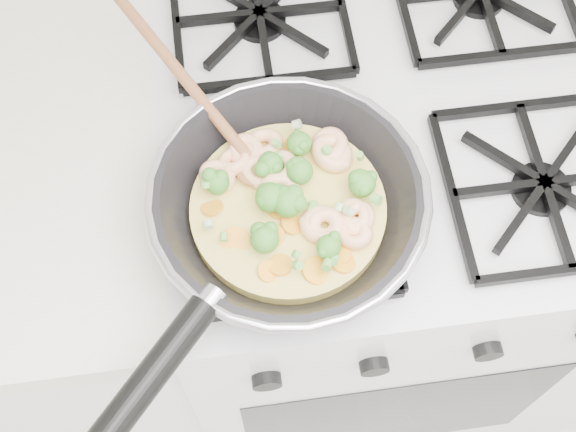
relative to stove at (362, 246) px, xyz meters
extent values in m
cube|color=white|center=(0.00, 0.00, -0.01)|extent=(0.60, 0.60, 0.90)
cube|color=black|center=(0.00, -0.30, -0.01)|extent=(0.48, 0.00, 0.40)
cube|color=black|center=(0.00, 0.00, 0.45)|extent=(0.56, 0.56, 0.02)
torus|color=silver|center=(-0.15, -0.16, 0.52)|extent=(0.31, 0.31, 0.01)
cylinder|color=black|center=(-0.31, -0.33, 0.52)|extent=(0.14, 0.15, 0.03)
cylinder|color=#EBD566|center=(-0.15, -0.16, 0.48)|extent=(0.22, 0.22, 0.02)
ellipsoid|color=#9B5F38|center=(-0.18, -0.11, 0.50)|extent=(0.06, 0.07, 0.02)
cylinder|color=#9B5F38|center=(-0.25, 0.01, 0.53)|extent=(0.15, 0.23, 0.06)
torus|color=#FFC996|center=(-0.21, -0.10, 0.50)|extent=(0.06, 0.06, 0.03)
torus|color=#FFC996|center=(-0.09, -0.20, 0.50)|extent=(0.06, 0.06, 0.02)
torus|color=#FFC996|center=(-0.12, -0.19, 0.50)|extent=(0.05, 0.05, 0.03)
torus|color=#FFC996|center=(-0.12, -0.19, 0.50)|extent=(0.07, 0.07, 0.03)
torus|color=#FFC996|center=(-0.17, -0.08, 0.50)|extent=(0.06, 0.06, 0.02)
torus|color=#FFC996|center=(-0.18, -0.12, 0.50)|extent=(0.07, 0.07, 0.03)
torus|color=#FFC996|center=(-0.09, -0.18, 0.50)|extent=(0.06, 0.06, 0.03)
torus|color=#FFC996|center=(-0.16, -0.14, 0.50)|extent=(0.08, 0.08, 0.02)
torus|color=#FFC996|center=(-0.08, -0.19, 0.50)|extent=(0.06, 0.06, 0.02)
torus|color=#FFC996|center=(-0.16, -0.11, 0.50)|extent=(0.07, 0.07, 0.03)
torus|color=#FFC996|center=(-0.19, -0.09, 0.50)|extent=(0.06, 0.06, 0.03)
torus|color=#FFC996|center=(-0.23, -0.11, 0.50)|extent=(0.06, 0.06, 0.02)
torus|color=#FFC996|center=(-0.10, -0.10, 0.50)|extent=(0.07, 0.07, 0.02)
torus|color=#FFC996|center=(-0.10, -0.09, 0.50)|extent=(0.05, 0.05, 0.03)
ellipsoid|color=#4B9932|center=(-0.16, -0.16, 0.51)|extent=(0.04, 0.04, 0.03)
ellipsoid|color=#4B9932|center=(-0.19, -0.20, 0.51)|extent=(0.04, 0.04, 0.03)
ellipsoid|color=#4B9932|center=(-0.17, -0.11, 0.51)|extent=(0.04, 0.04, 0.03)
ellipsoid|color=#4B9932|center=(-0.13, -0.09, 0.51)|extent=(0.04, 0.04, 0.03)
ellipsoid|color=#4B9932|center=(-0.17, -0.15, 0.51)|extent=(0.04, 0.04, 0.03)
ellipsoid|color=#4B9932|center=(-0.12, -0.22, 0.51)|extent=(0.03, 0.03, 0.03)
ellipsoid|color=#4B9932|center=(-0.14, -0.13, 0.51)|extent=(0.04, 0.04, 0.03)
ellipsoid|color=#4B9932|center=(-0.23, -0.13, 0.51)|extent=(0.04, 0.04, 0.03)
ellipsoid|color=#4B9932|center=(-0.07, -0.15, 0.51)|extent=(0.04, 0.04, 0.03)
cylinder|color=#FFA320|center=(-0.14, -0.08, 0.50)|extent=(0.03, 0.03, 0.00)
cylinder|color=#FFA320|center=(-0.22, -0.19, 0.50)|extent=(0.04, 0.04, 0.01)
cylinder|color=#FFA320|center=(-0.24, -0.15, 0.50)|extent=(0.03, 0.03, 0.01)
cylinder|color=#FFA320|center=(-0.16, -0.15, 0.50)|extent=(0.03, 0.03, 0.01)
cylinder|color=#FFA320|center=(-0.19, -0.23, 0.50)|extent=(0.03, 0.03, 0.01)
cylinder|color=#FFA320|center=(-0.08, -0.19, 0.50)|extent=(0.04, 0.04, 0.01)
cylinder|color=#FFA320|center=(-0.15, -0.18, 0.50)|extent=(0.03, 0.03, 0.01)
cylinder|color=#FFA320|center=(-0.16, -0.16, 0.50)|extent=(0.04, 0.04, 0.01)
cylinder|color=#FFA320|center=(-0.17, -0.19, 0.50)|extent=(0.03, 0.03, 0.01)
cylinder|color=#FFA320|center=(-0.17, -0.23, 0.50)|extent=(0.03, 0.03, 0.00)
cylinder|color=#FFA320|center=(-0.13, -0.24, 0.50)|extent=(0.04, 0.04, 0.00)
cylinder|color=#FFA320|center=(-0.14, -0.11, 0.50)|extent=(0.04, 0.04, 0.01)
cylinder|color=#FFA320|center=(-0.10, -0.23, 0.50)|extent=(0.04, 0.04, 0.01)
cylinder|color=#FFA320|center=(-0.11, -0.22, 0.50)|extent=(0.04, 0.04, 0.01)
cylinder|color=#68B649|center=(-0.13, -0.17, 0.51)|extent=(0.01, 0.01, 0.01)
cylinder|color=#68B649|center=(-0.23, -0.19, 0.51)|extent=(0.01, 0.01, 0.01)
cylinder|color=#ACCB8F|center=(-0.24, -0.18, 0.51)|extent=(0.01, 0.01, 0.01)
cylinder|color=#68B649|center=(-0.16, -0.23, 0.52)|extent=(0.01, 0.01, 0.01)
cylinder|color=#ACCB8F|center=(-0.10, -0.17, 0.51)|extent=(0.01, 0.01, 0.01)
cylinder|color=#68B649|center=(-0.10, -0.11, 0.52)|extent=(0.01, 0.01, 0.01)
cylinder|color=#ACCB8F|center=(-0.09, -0.18, 0.52)|extent=(0.01, 0.01, 0.01)
cylinder|color=#68B649|center=(-0.12, -0.23, 0.51)|extent=(0.01, 0.01, 0.01)
cylinder|color=#ACCB8F|center=(-0.13, -0.07, 0.52)|extent=(0.01, 0.01, 0.01)
cylinder|color=#68B649|center=(-0.07, -0.12, 0.52)|extent=(0.01, 0.01, 0.01)
cylinder|color=#68B649|center=(-0.12, -0.24, 0.51)|extent=(0.01, 0.01, 0.01)
cylinder|color=#68B649|center=(-0.15, -0.24, 0.51)|extent=(0.01, 0.01, 0.01)
cylinder|color=#68B649|center=(-0.24, -0.13, 0.52)|extent=(0.01, 0.01, 0.01)
cylinder|color=#68B649|center=(-0.06, -0.17, 0.52)|extent=(0.01, 0.01, 0.01)
cylinder|color=#68B649|center=(-0.16, -0.10, 0.51)|extent=(0.01, 0.01, 0.01)
cylinder|color=#68B649|center=(-0.16, -0.09, 0.52)|extent=(0.01, 0.01, 0.01)
cylinder|color=#68B649|center=(-0.14, -0.17, 0.52)|extent=(0.01, 0.01, 0.01)
cylinder|color=#68B649|center=(-0.07, -0.15, 0.52)|extent=(0.01, 0.01, 0.01)
camera|label=1|loc=(-0.21, -0.55, 1.25)|focal=48.49mm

